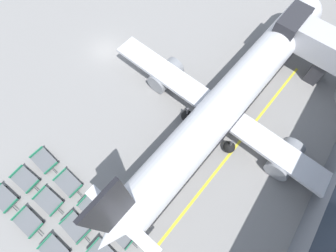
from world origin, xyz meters
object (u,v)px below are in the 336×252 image
object	(u,v)px
baggage_dolly_row_near_col_b	(28,222)
baggage_dolly_row_mid_a_col_c	(76,227)
baggage_dolly_row_mid_b_col_a	(45,161)
baggage_dolly_row_near_col_c	(55,251)
baggage_dolly_row_mid_b_col_b	(68,183)
baggage_dolly_row_near_col_a	(4,198)
baggage_dolly_row_mid_a_col_b	(49,201)
baggage_dolly_row_mid_b_col_d	(122,233)
baggage_dolly_row_mid_a_col_a	(25,180)
baggage_dolly_row_mid_b_col_c	(93,208)
airplane	(226,103)

from	to	relation	value
baggage_dolly_row_near_col_b	baggage_dolly_row_mid_a_col_c	world-z (taller)	same
baggage_dolly_row_near_col_b	baggage_dolly_row_mid_b_col_a	xyz separation A→B (m)	(-3.22, 5.32, 0.00)
baggage_dolly_row_near_col_c	baggage_dolly_row_mid_a_col_c	distance (m)	2.64
baggage_dolly_row_near_col_c	baggage_dolly_row_mid_b_col_b	xyz separation A→B (m)	(-3.33, 5.38, 0.00)
baggage_dolly_row_near_col_a	baggage_dolly_row_near_col_b	xyz separation A→B (m)	(3.76, -0.19, 0.00)
baggage_dolly_row_near_col_b	baggage_dolly_row_mid_a_col_b	world-z (taller)	same
baggage_dolly_row_near_col_c	baggage_dolly_row_near_col_b	bearing A→B (deg)	174.20
baggage_dolly_row_near_col_b	baggage_dolly_row_near_col_c	bearing A→B (deg)	-5.80
baggage_dolly_row_mid_b_col_b	baggage_dolly_row_mid_b_col_d	xyz separation A→B (m)	(7.54, -0.66, 0.00)
baggage_dolly_row_near_col_c	baggage_dolly_row_mid_b_col_d	xyz separation A→B (m)	(4.21, 4.73, 0.00)
baggage_dolly_row_near_col_a	baggage_dolly_row_mid_a_col_a	xyz separation A→B (m)	(0.38, 2.56, 0.00)
baggage_dolly_row_near_col_a	baggage_dolly_row_mid_a_col_c	bearing A→B (deg)	14.58
baggage_dolly_row_near_col_a	baggage_dolly_row_mid_a_col_c	world-z (taller)	same
baggage_dolly_row_near_col_b	baggage_dolly_row_mid_b_col_d	bearing A→B (deg)	28.00
baggage_dolly_row_near_col_b	baggage_dolly_row_mid_b_col_a	distance (m)	6.22
baggage_dolly_row_mid_b_col_b	baggage_dolly_row_mid_a_col_b	bearing A→B (deg)	-99.11
baggage_dolly_row_mid_a_col_b	baggage_dolly_row_near_col_b	bearing A→B (deg)	-94.65
baggage_dolly_row_mid_a_col_a	baggage_dolly_row_mid_b_col_c	size ratio (longest dim) A/B	1.00
baggage_dolly_row_near_col_c	baggage_dolly_row_mid_b_col_c	world-z (taller)	same
baggage_dolly_row_near_col_a	baggage_dolly_row_near_col_b	distance (m)	3.76
baggage_dolly_row_near_col_b	baggage_dolly_row_near_col_c	xyz separation A→B (m)	(3.93, -0.40, 0.00)
baggage_dolly_row_mid_a_col_c	baggage_dolly_row_mid_b_col_b	distance (m)	4.47
baggage_dolly_row_near_col_c	baggage_dolly_row_mid_b_col_d	size ratio (longest dim) A/B	1.00
baggage_dolly_row_mid_a_col_a	airplane	bearing A→B (deg)	53.98
baggage_dolly_row_near_col_c	baggage_dolly_row_mid_a_col_a	size ratio (longest dim) A/B	1.01
baggage_dolly_row_mid_b_col_b	baggage_dolly_row_mid_b_col_c	xyz separation A→B (m)	(3.73, -0.41, 0.00)
baggage_dolly_row_near_col_b	baggage_dolly_row_mid_a_col_a	distance (m)	4.36
baggage_dolly_row_near_col_c	baggage_dolly_row_near_col_a	bearing A→B (deg)	175.65
baggage_dolly_row_mid_a_col_c	baggage_dolly_row_mid_b_col_c	bearing A→B (deg)	85.06
baggage_dolly_row_near_col_a	baggage_dolly_row_mid_b_col_a	size ratio (longest dim) A/B	0.98
baggage_dolly_row_mid_b_col_a	baggage_dolly_row_mid_b_col_c	world-z (taller)	same
baggage_dolly_row_mid_a_col_b	baggage_dolly_row_mid_b_col_d	size ratio (longest dim) A/B	0.99
baggage_dolly_row_mid_b_col_d	baggage_dolly_row_mid_b_col_c	bearing A→B (deg)	176.33
baggage_dolly_row_near_col_a	baggage_dolly_row_mid_b_col_a	world-z (taller)	same
baggage_dolly_row_near_col_a	baggage_dolly_row_mid_b_col_a	xyz separation A→B (m)	(0.54, 5.14, 0.00)
baggage_dolly_row_mid_b_col_b	baggage_dolly_row_mid_b_col_c	size ratio (longest dim) A/B	1.01
baggage_dolly_row_mid_b_col_b	baggage_dolly_row_mid_b_col_a	bearing A→B (deg)	174.94
baggage_dolly_row_near_col_b	baggage_dolly_row_mid_b_col_d	distance (m)	9.22
baggage_dolly_row_mid_a_col_c	baggage_dolly_row_mid_b_col_b	xyz separation A→B (m)	(-3.53, 2.75, 0.00)
airplane	baggage_dolly_row_near_col_c	distance (m)	22.24
airplane	baggage_dolly_row_mid_b_col_a	world-z (taller)	airplane
airplane	baggage_dolly_row_near_col_b	bearing A→B (deg)	-115.14
baggage_dolly_row_mid_a_col_c	baggage_dolly_row_mid_b_col_b	size ratio (longest dim) A/B	1.00
airplane	baggage_dolly_row_mid_a_col_c	xyz separation A→B (m)	(-5.68, -18.65, -2.74)
baggage_dolly_row_near_col_c	baggage_dolly_row_mid_b_col_c	bearing A→B (deg)	85.41
baggage_dolly_row_mid_b_col_a	baggage_dolly_row_near_col_b	bearing A→B (deg)	-58.85
baggage_dolly_row_mid_a_col_c	baggage_dolly_row_near_col_b	bearing A→B (deg)	-151.54
baggage_dolly_row_near_col_c	baggage_dolly_row_mid_b_col_d	bearing A→B (deg)	48.30
baggage_dolly_row_mid_a_col_c	baggage_dolly_row_mid_b_col_a	distance (m)	7.96
baggage_dolly_row_mid_b_col_a	baggage_dolly_row_mid_b_col_d	distance (m)	11.40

